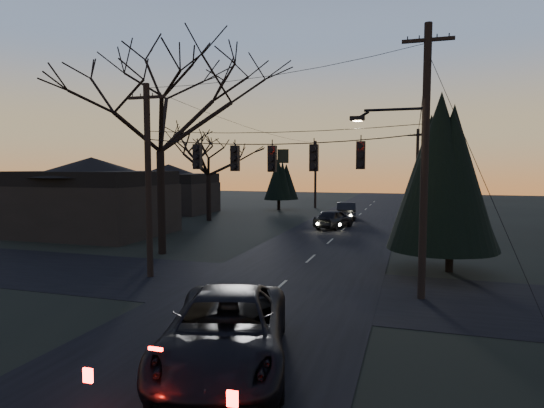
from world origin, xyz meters
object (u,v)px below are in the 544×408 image
(utility_pole_far_l, at_px, (315,208))
(sedan_oncoming_a, at_px, (334,219))
(utility_pole_far_r, at_px, (416,218))
(utility_pole_left, at_px, (150,277))
(bare_tree_left, at_px, (159,110))
(suv_near, at_px, (226,331))
(evergreen_right, at_px, (452,172))
(utility_pole_right, at_px, (421,299))
(sedan_oncoming_b, at_px, (346,211))

(utility_pole_far_l, bearing_deg, sedan_oncoming_a, -73.63)
(utility_pole_far_r, bearing_deg, utility_pole_left, -112.33)
(bare_tree_left, relative_size, suv_near, 1.83)
(evergreen_right, height_order, sedan_oncoming_a, evergreen_right)
(utility_pole_right, bearing_deg, sedan_oncoming_b, 103.99)
(utility_pole_right, distance_m, utility_pole_far_l, 37.79)
(utility_pole_far_r, xyz_separation_m, sedan_oncoming_b, (-6.30, -2.71, 0.80))
(utility_pole_far_r, distance_m, bare_tree_left, 28.07)
(utility_pole_left, xyz_separation_m, utility_pole_far_l, (0.00, 36.00, 0.00))
(bare_tree_left, height_order, evergreen_right, bare_tree_left)
(utility_pole_far_r, xyz_separation_m, suv_near, (-4.70, -35.44, 0.88))
(utility_pole_far_r, distance_m, utility_pole_far_l, 14.01)
(evergreen_right, bearing_deg, sedan_oncoming_a, 119.70)
(utility_pole_left, xyz_separation_m, suv_near, (6.80, -7.44, 0.88))
(sedan_oncoming_a, relative_size, sedan_oncoming_b, 0.93)
(suv_near, bearing_deg, bare_tree_left, 110.97)
(utility_pole_right, bearing_deg, suv_near, -122.29)
(utility_pole_right, height_order, utility_pole_far_r, utility_pole_right)
(utility_pole_left, relative_size, utility_pole_far_l, 1.06)
(suv_near, height_order, sedan_oncoming_a, suv_near)
(utility_pole_right, xyz_separation_m, utility_pole_left, (-11.50, 0.00, 0.00))
(sedan_oncoming_b, bearing_deg, bare_tree_left, 61.64)
(sedan_oncoming_b, bearing_deg, evergreen_right, 102.62)
(utility_pole_left, bearing_deg, bare_tree_left, 115.34)
(suv_near, bearing_deg, sedan_oncoming_a, 78.19)
(evergreen_right, bearing_deg, suv_near, -115.84)
(evergreen_right, distance_m, sedan_oncoming_b, 22.01)
(utility_pole_right, distance_m, sedan_oncoming_b, 26.07)
(evergreen_right, bearing_deg, utility_pole_far_l, 112.49)
(suv_near, bearing_deg, utility_pole_right, 42.25)
(utility_pole_right, relative_size, sedan_oncoming_a, 2.23)
(utility_pole_far_l, distance_m, evergreen_right, 33.86)
(utility_pole_far_l, bearing_deg, bare_tree_left, -94.32)
(utility_pole_far_r, bearing_deg, sedan_oncoming_a, -123.72)
(utility_pole_far_r, height_order, sedan_oncoming_b, utility_pole_far_r)
(utility_pole_left, height_order, evergreen_right, evergreen_right)
(utility_pole_right, relative_size, sedan_oncoming_b, 2.07)
(suv_near, bearing_deg, utility_pole_left, 116.98)
(evergreen_right, xyz_separation_m, suv_near, (-6.03, -12.45, -3.81))
(utility_pole_left, xyz_separation_m, sedan_oncoming_a, (5.15, 18.48, 0.76))
(utility_pole_right, bearing_deg, utility_pole_left, 180.00)
(evergreen_right, bearing_deg, utility_pole_far_r, 93.31)
(utility_pole_far_r, height_order, suv_near, utility_pole_far_r)
(utility_pole_far_r, relative_size, sedan_oncoming_b, 1.76)
(suv_near, bearing_deg, utility_pole_far_r, 66.99)
(suv_near, distance_m, sedan_oncoming_a, 25.97)
(utility_pole_right, xyz_separation_m, suv_near, (-4.70, -7.44, 0.88))
(utility_pole_left, distance_m, sedan_oncoming_b, 25.83)
(utility_pole_left, relative_size, sedan_oncoming_a, 1.90)
(utility_pole_right, height_order, sedan_oncoming_b, utility_pole_right)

